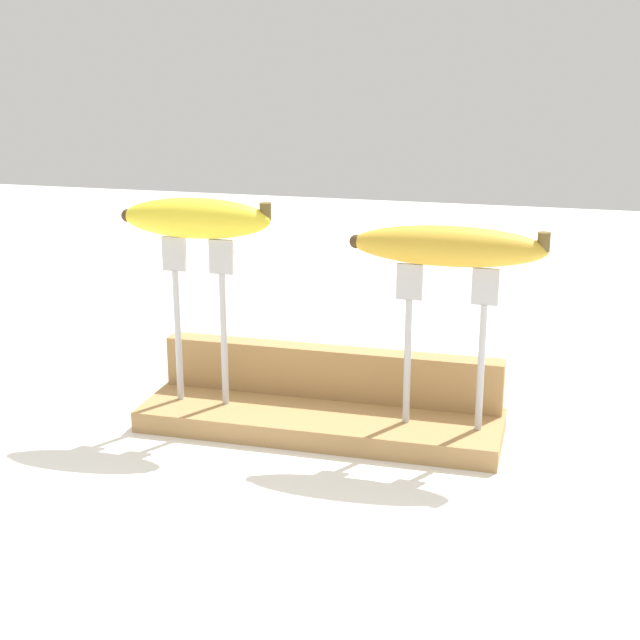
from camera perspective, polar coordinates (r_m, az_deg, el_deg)
ground_plane at (r=1.00m, az=0.00°, el=-6.75°), size 3.00×3.00×0.00m
wooden_board at (r=0.99m, az=0.00°, el=-6.16°), size 0.38×0.11×0.02m
board_backstop at (r=1.02m, az=0.64°, el=-3.21°), size 0.37×0.03×0.06m
fork_stand_left at (r=0.99m, az=-7.37°, el=0.88°), size 0.08×0.01×0.18m
fork_stand_right at (r=0.93m, az=7.66°, el=-0.69°), size 0.10×0.01×0.17m
banana_raised_left at (r=0.97m, az=-7.58°, el=6.19°), size 0.16×0.05×0.04m
banana_raised_right at (r=0.91m, az=7.86°, el=4.49°), size 0.19×0.05×0.04m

